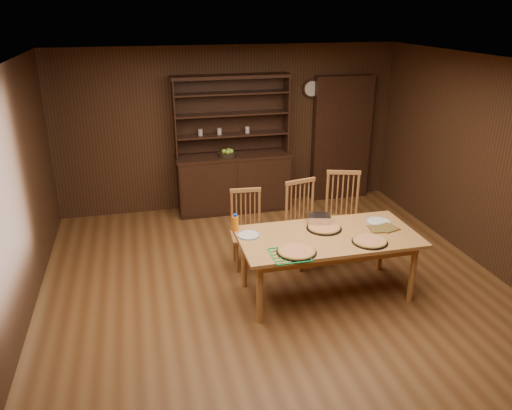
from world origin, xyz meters
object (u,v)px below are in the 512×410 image
object	(u,v)px
chair_center	(303,220)
china_hutch	(233,175)
chair_left	(247,226)
dining_table	(328,241)
chair_right	(342,211)
juice_bottle	(235,223)

from	to	relation	value
chair_center	china_hutch	bearing A→B (deg)	91.84
chair_left	dining_table	bearing A→B (deg)	-47.43
chair_left	chair_center	bearing A→B (deg)	-2.58
chair_left	chair_right	xyz separation A→B (m)	(1.30, 0.01, 0.07)
china_hutch	chair_center	distance (m)	2.04
dining_table	juice_bottle	world-z (taller)	juice_bottle
china_hutch	chair_center	bearing A→B (deg)	-75.16
chair_left	chair_center	world-z (taller)	chair_center
chair_left	chair_center	size ratio (longest dim) A/B	0.92
chair_center	juice_bottle	distance (m)	1.12
dining_table	juice_bottle	xyz separation A→B (m)	(-0.98, 0.38, 0.17)
dining_table	chair_center	size ratio (longest dim) A/B	1.83
chair_left	juice_bottle	xyz separation A→B (m)	(-0.26, -0.56, 0.31)
china_hutch	juice_bottle	xyz separation A→B (m)	(-0.46, -2.43, 0.25)
chair_right	chair_center	bearing A→B (deg)	-152.51
dining_table	chair_center	xyz separation A→B (m)	(-0.00, 0.84, -0.09)
chair_right	dining_table	bearing A→B (deg)	-103.68
chair_center	chair_right	distance (m)	0.59
juice_bottle	chair_center	bearing A→B (deg)	25.26
chair_right	juice_bottle	size ratio (longest dim) A/B	5.61
chair_center	juice_bottle	world-z (taller)	chair_center
dining_table	juice_bottle	size ratio (longest dim) A/B	9.89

